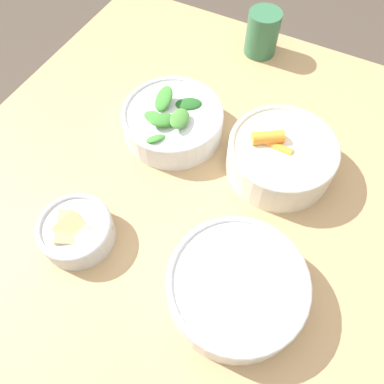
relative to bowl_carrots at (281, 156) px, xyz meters
name	(u,v)px	position (x,y,z in m)	size (l,w,h in m)	color
ground_plane	(197,318)	(0.15, -0.07, -0.77)	(10.00, 10.00, 0.00)	#4C4238
dining_table	(201,245)	(0.15, -0.07, -0.15)	(1.03, 0.96, 0.74)	tan
bowl_carrots	(281,156)	(0.00, 0.00, 0.00)	(0.19, 0.19, 0.08)	silver
bowl_greens	(173,120)	(0.01, -0.21, -0.01)	(0.19, 0.19, 0.08)	silver
bowl_beans_hotdog	(236,287)	(0.24, 0.02, -0.01)	(0.20, 0.20, 0.06)	silver
bowl_cookies	(76,230)	(0.27, -0.24, -0.01)	(0.12, 0.12, 0.05)	silver
cup	(262,33)	(-0.28, -0.15, 0.01)	(0.07, 0.07, 0.09)	#336B47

